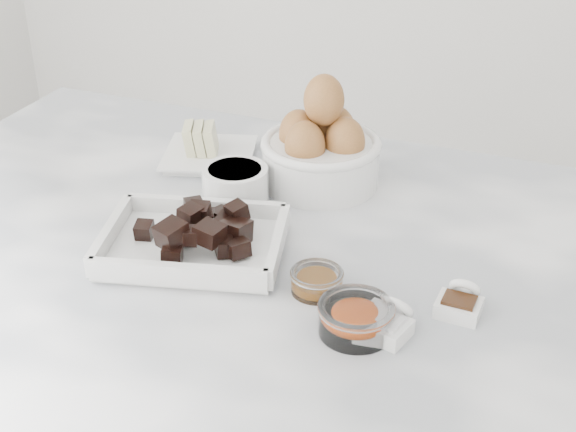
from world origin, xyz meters
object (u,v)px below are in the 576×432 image
(butter_plate, at_px, (208,149))
(vanilla_spoon, at_px, (460,302))
(zest_bowl, at_px, (356,317))
(salt_spoon, at_px, (388,322))
(chocolate_dish, at_px, (193,236))
(sugar_ramekin, at_px, (235,185))
(honey_bowl, at_px, (317,281))
(egg_bowl, at_px, (321,150))

(butter_plate, height_order, vanilla_spoon, butter_plate)
(zest_bowl, relative_size, salt_spoon, 1.17)
(vanilla_spoon, bearing_deg, chocolate_dish, -179.93)
(butter_plate, height_order, sugar_ramekin, butter_plate)
(sugar_ramekin, bearing_deg, butter_plate, 131.36)
(zest_bowl, distance_m, vanilla_spoon, 0.13)
(vanilla_spoon, distance_m, salt_spoon, 0.10)
(butter_plate, relative_size, zest_bowl, 2.00)
(chocolate_dish, height_order, vanilla_spoon, chocolate_dish)
(honey_bowl, bearing_deg, vanilla_spoon, 7.60)
(chocolate_dish, bearing_deg, honey_bowl, -7.07)
(chocolate_dish, distance_m, zest_bowl, 0.26)
(honey_bowl, xyz_separation_m, vanilla_spoon, (0.17, 0.02, -0.00))
(butter_plate, height_order, honey_bowl, butter_plate)
(chocolate_dish, xyz_separation_m, honey_bowl, (0.18, -0.02, -0.01))
(zest_bowl, bearing_deg, sugar_ramekin, 138.50)
(zest_bowl, bearing_deg, salt_spoon, 21.86)
(butter_plate, distance_m, zest_bowl, 0.48)
(chocolate_dish, relative_size, egg_bowl, 1.50)
(chocolate_dish, height_order, honey_bowl, chocolate_dish)
(egg_bowl, distance_m, zest_bowl, 0.36)
(honey_bowl, distance_m, zest_bowl, 0.09)
(butter_plate, xyz_separation_m, honey_bowl, (0.28, -0.28, -0.00))
(honey_bowl, xyz_separation_m, zest_bowl, (0.07, -0.06, 0.01))
(chocolate_dish, relative_size, salt_spoon, 3.58)
(sugar_ramekin, bearing_deg, chocolate_dish, -87.88)
(sugar_ramekin, distance_m, vanilla_spoon, 0.37)
(vanilla_spoon, bearing_deg, egg_bowl, 136.58)
(honey_bowl, bearing_deg, egg_bowl, 108.80)
(butter_plate, distance_m, salt_spoon, 0.50)
(sugar_ramekin, xyz_separation_m, vanilla_spoon, (0.35, -0.14, -0.02))
(salt_spoon, bearing_deg, egg_bowl, 121.44)
(sugar_ramekin, height_order, egg_bowl, egg_bowl)
(salt_spoon, bearing_deg, vanilla_spoon, 45.27)
(butter_plate, bearing_deg, zest_bowl, -43.76)
(chocolate_dish, relative_size, sugar_ramekin, 2.85)
(egg_bowl, height_order, salt_spoon, egg_bowl)
(sugar_ramekin, relative_size, vanilla_spoon, 1.49)
(chocolate_dish, bearing_deg, sugar_ramekin, 92.12)
(butter_plate, height_order, zest_bowl, butter_plate)
(honey_bowl, distance_m, vanilla_spoon, 0.17)
(chocolate_dish, bearing_deg, butter_plate, 112.76)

